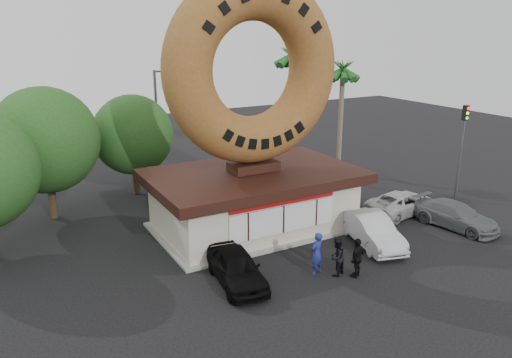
{
  "coord_description": "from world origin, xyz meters",
  "views": [
    {
      "loc": [
        -12.45,
        -16.65,
        10.74
      ],
      "look_at": [
        -0.96,
        4.0,
        3.51
      ],
      "focal_mm": 35.0,
      "sensor_mm": 36.0,
      "label": 1
    }
  ],
  "objects_px": {
    "donut_shop": "(254,198)",
    "person_center": "(337,257)",
    "traffic_signal": "(462,140)",
    "car_white": "(402,203)",
    "car_silver": "(372,230)",
    "car_grey": "(456,215)",
    "person_left": "(317,253)",
    "giant_donut": "(253,70)",
    "car_black": "(237,267)",
    "street_lamp": "(159,122)",
    "person_right": "(357,258)"
  },
  "relations": [
    {
      "from": "donut_shop",
      "to": "traffic_signal",
      "type": "xyz_separation_m",
      "value": [
        14.0,
        -1.99,
        2.1
      ]
    },
    {
      "from": "giant_donut",
      "to": "donut_shop",
      "type": "bearing_deg",
      "value": -90.0
    },
    {
      "from": "car_silver",
      "to": "person_center",
      "type": "bearing_deg",
      "value": -139.35
    },
    {
      "from": "street_lamp",
      "to": "person_left",
      "type": "xyz_separation_m",
      "value": [
        1.74,
        -16.11,
        -3.49
      ]
    },
    {
      "from": "donut_shop",
      "to": "person_center",
      "type": "relative_size",
      "value": 6.3
    },
    {
      "from": "giant_donut",
      "to": "car_grey",
      "type": "bearing_deg",
      "value": -28.83
    },
    {
      "from": "street_lamp",
      "to": "traffic_signal",
      "type": "height_order",
      "value": "street_lamp"
    },
    {
      "from": "traffic_signal",
      "to": "car_white",
      "type": "relative_size",
      "value": 1.26
    },
    {
      "from": "traffic_signal",
      "to": "car_white",
      "type": "xyz_separation_m",
      "value": [
        -5.17,
        -0.37,
        -3.2
      ]
    },
    {
      "from": "person_right",
      "to": "giant_donut",
      "type": "bearing_deg",
      "value": -104.56
    },
    {
      "from": "person_left",
      "to": "person_center",
      "type": "height_order",
      "value": "person_left"
    },
    {
      "from": "street_lamp",
      "to": "car_black",
      "type": "height_order",
      "value": "street_lamp"
    },
    {
      "from": "car_black",
      "to": "car_silver",
      "type": "height_order",
      "value": "car_silver"
    },
    {
      "from": "traffic_signal",
      "to": "giant_donut",
      "type": "bearing_deg",
      "value": 171.83
    },
    {
      "from": "street_lamp",
      "to": "person_right",
      "type": "xyz_separation_m",
      "value": [
        3.13,
        -17.25,
        -3.56
      ]
    },
    {
      "from": "donut_shop",
      "to": "car_silver",
      "type": "xyz_separation_m",
      "value": [
        4.22,
        -4.89,
        -0.98
      ]
    },
    {
      "from": "giant_donut",
      "to": "car_silver",
      "type": "bearing_deg",
      "value": -49.32
    },
    {
      "from": "person_left",
      "to": "person_center",
      "type": "relative_size",
      "value": 1.11
    },
    {
      "from": "giant_donut",
      "to": "car_grey",
      "type": "height_order",
      "value": "giant_donut"
    },
    {
      "from": "giant_donut",
      "to": "person_left",
      "type": "relative_size",
      "value": 4.89
    },
    {
      "from": "giant_donut",
      "to": "car_silver",
      "type": "height_order",
      "value": "giant_donut"
    },
    {
      "from": "car_silver",
      "to": "car_grey",
      "type": "height_order",
      "value": "car_silver"
    },
    {
      "from": "street_lamp",
      "to": "person_center",
      "type": "bearing_deg",
      "value": -81.77
    },
    {
      "from": "car_black",
      "to": "person_center",
      "type": "bearing_deg",
      "value": -11.92
    },
    {
      "from": "car_black",
      "to": "traffic_signal",
      "type": "bearing_deg",
      "value": 17.86
    },
    {
      "from": "traffic_signal",
      "to": "donut_shop",
      "type": "bearing_deg",
      "value": 171.9
    },
    {
      "from": "donut_shop",
      "to": "car_white",
      "type": "height_order",
      "value": "donut_shop"
    },
    {
      "from": "car_grey",
      "to": "traffic_signal",
      "type": "bearing_deg",
      "value": 30.15
    },
    {
      "from": "person_left",
      "to": "car_black",
      "type": "height_order",
      "value": "person_left"
    },
    {
      "from": "giant_donut",
      "to": "traffic_signal",
      "type": "relative_size",
      "value": 1.6
    },
    {
      "from": "donut_shop",
      "to": "giant_donut",
      "type": "height_order",
      "value": "giant_donut"
    },
    {
      "from": "person_right",
      "to": "car_grey",
      "type": "xyz_separation_m",
      "value": [
        8.58,
        1.82,
        -0.22
      ]
    },
    {
      "from": "giant_donut",
      "to": "person_left",
      "type": "height_order",
      "value": "giant_donut"
    },
    {
      "from": "car_black",
      "to": "car_silver",
      "type": "bearing_deg",
      "value": 9.63
    },
    {
      "from": "traffic_signal",
      "to": "car_silver",
      "type": "distance_m",
      "value": 10.66
    },
    {
      "from": "person_center",
      "to": "car_silver",
      "type": "distance_m",
      "value": 4.07
    },
    {
      "from": "car_white",
      "to": "car_grey",
      "type": "bearing_deg",
      "value": -167.6
    },
    {
      "from": "giant_donut",
      "to": "car_white",
      "type": "distance_m",
      "value": 12.14
    },
    {
      "from": "giant_donut",
      "to": "traffic_signal",
      "type": "height_order",
      "value": "giant_donut"
    },
    {
      "from": "giant_donut",
      "to": "street_lamp",
      "type": "height_order",
      "value": "giant_donut"
    },
    {
      "from": "car_white",
      "to": "donut_shop",
      "type": "bearing_deg",
      "value": 68.72
    },
    {
      "from": "street_lamp",
      "to": "person_center",
      "type": "xyz_separation_m",
      "value": [
        2.41,
        -16.69,
        -3.59
      ]
    },
    {
      "from": "donut_shop",
      "to": "street_lamp",
      "type": "distance_m",
      "value": 10.54
    },
    {
      "from": "person_center",
      "to": "car_grey",
      "type": "bearing_deg",
      "value": 165.14
    },
    {
      "from": "person_left",
      "to": "person_right",
      "type": "relative_size",
      "value": 1.07
    },
    {
      "from": "traffic_signal",
      "to": "car_silver",
      "type": "bearing_deg",
      "value": -163.49
    },
    {
      "from": "person_left",
      "to": "car_white",
      "type": "xyz_separation_m",
      "value": [
        8.95,
        3.73,
        -0.32
      ]
    },
    {
      "from": "traffic_signal",
      "to": "car_black",
      "type": "xyz_separation_m",
      "value": [
        -17.69,
        -3.16,
        -3.12
      ]
    },
    {
      "from": "donut_shop",
      "to": "giant_donut",
      "type": "bearing_deg",
      "value": 90.0
    },
    {
      "from": "donut_shop",
      "to": "traffic_signal",
      "type": "distance_m",
      "value": 14.3
    }
  ]
}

